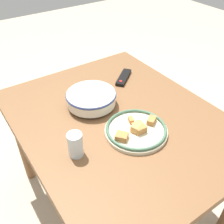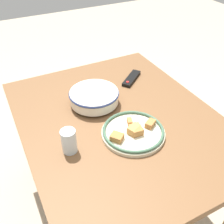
{
  "view_description": "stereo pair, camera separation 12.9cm",
  "coord_description": "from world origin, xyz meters",
  "px_view_note": "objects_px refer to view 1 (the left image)",
  "views": [
    {
      "loc": [
        0.82,
        -0.6,
        1.56
      ],
      "look_at": [
        -0.01,
        -0.03,
        0.76
      ],
      "focal_mm": 42.0,
      "sensor_mm": 36.0,
      "label": 1
    },
    {
      "loc": [
        0.89,
        -0.49,
        1.56
      ],
      "look_at": [
        -0.01,
        -0.03,
        0.76
      ],
      "focal_mm": 42.0,
      "sensor_mm": 36.0,
      "label": 2
    }
  ],
  "objects_px": {
    "noodle_bowl": "(91,98)",
    "drinking_glass": "(75,145)",
    "tv_remote": "(124,77)",
    "food_plate": "(135,130)"
  },
  "relations": [
    {
      "from": "food_plate",
      "to": "noodle_bowl",
      "type": "bearing_deg",
      "value": -169.09
    },
    {
      "from": "noodle_bowl",
      "to": "drinking_glass",
      "type": "relative_size",
      "value": 2.34
    },
    {
      "from": "noodle_bowl",
      "to": "tv_remote",
      "type": "xyz_separation_m",
      "value": [
        -0.12,
        0.3,
        -0.04
      ]
    },
    {
      "from": "tv_remote",
      "to": "drinking_glass",
      "type": "relative_size",
      "value": 1.57
    },
    {
      "from": "noodle_bowl",
      "to": "tv_remote",
      "type": "bearing_deg",
      "value": 112.2
    },
    {
      "from": "food_plate",
      "to": "tv_remote",
      "type": "xyz_separation_m",
      "value": [
        -0.42,
        0.24,
        -0.01
      ]
    },
    {
      "from": "food_plate",
      "to": "drinking_glass",
      "type": "relative_size",
      "value": 2.62
    },
    {
      "from": "noodle_bowl",
      "to": "food_plate",
      "type": "xyz_separation_m",
      "value": [
        0.3,
        0.06,
        -0.03
      ]
    },
    {
      "from": "noodle_bowl",
      "to": "tv_remote",
      "type": "relative_size",
      "value": 1.49
    },
    {
      "from": "tv_remote",
      "to": "drinking_glass",
      "type": "distance_m",
      "value": 0.66
    }
  ]
}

